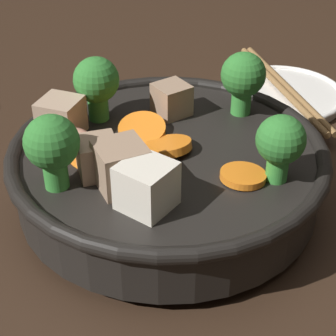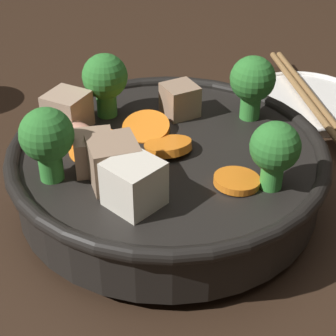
# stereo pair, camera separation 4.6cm
# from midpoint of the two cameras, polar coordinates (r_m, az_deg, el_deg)

# --- Properties ---
(ground_plane) EXTENTS (3.00, 3.00, 0.00)m
(ground_plane) POSITION_cam_midpoint_polar(r_m,az_deg,el_deg) (0.48, -2.74, -3.69)
(ground_plane) COLOR black
(stirfry_bowl) EXTENTS (0.26, 0.26, 0.11)m
(stirfry_bowl) POSITION_cam_midpoint_polar(r_m,az_deg,el_deg) (0.45, -3.09, 0.33)
(stirfry_bowl) COLOR black
(stirfry_bowl) RESTS_ON ground_plane
(side_saucer) EXTENTS (0.14, 0.14, 0.01)m
(side_saucer) POSITION_cam_midpoint_polar(r_m,az_deg,el_deg) (0.64, 9.56, 7.32)
(side_saucer) COLOR white
(side_saucer) RESTS_ON ground_plane
(chopsticks_pair) EXTENTS (0.08, 0.21, 0.01)m
(chopsticks_pair) POSITION_cam_midpoint_polar(r_m,az_deg,el_deg) (0.64, 9.64, 8.08)
(chopsticks_pair) COLOR olive
(chopsticks_pair) RESTS_ON side_saucer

